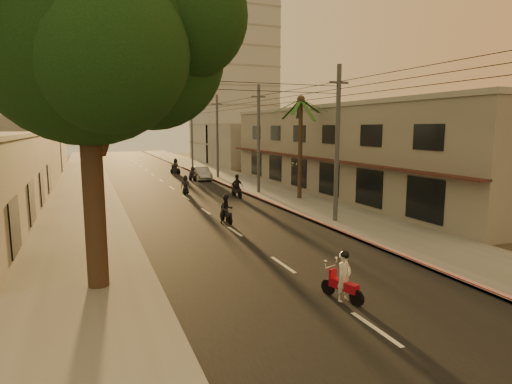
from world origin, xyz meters
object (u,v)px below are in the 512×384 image
scooter_mid_a (226,210)px  scooter_mid_b (237,187)px  scooter_far_a (186,186)px  scooter_far_b (193,174)px  palm_tree (301,105)px  scooter_red (344,278)px  broadleaf_tree (97,34)px  scooter_far_c (176,167)px  parked_car (202,174)px

scooter_mid_a → scooter_mid_b: size_ratio=0.92×
scooter_far_a → scooter_far_b: scooter_far_a is taller
palm_tree → scooter_mid_a: 11.59m
scooter_red → scooter_far_b: 32.29m
broadleaf_tree → scooter_mid_b: (10.41, 16.49, -7.64)m
scooter_mid_b → scooter_far_c: (-1.18, 18.87, 0.04)m
broadleaf_tree → scooter_red: bearing=-31.0°
scooter_mid_b → scooter_far_b: bearing=90.2°
palm_tree → parked_car: size_ratio=1.95×
scooter_red → palm_tree: bearing=49.6°
scooter_mid_a → scooter_mid_b: 9.14m
scooter_far_a → scooter_mid_b: bearing=-27.0°
parked_car → palm_tree: bearing=-72.9°
scooter_far_b → scooter_mid_b: bearing=-100.0°
broadleaf_tree → scooter_far_a: size_ratio=7.49×
scooter_mid_b → scooter_far_c: bearing=89.7°
scooter_red → scooter_mid_b: scooter_mid_b is taller
scooter_far_a → scooter_far_c: bearing=96.8°
scooter_far_a → scooter_far_c: 15.94m
scooter_red → parked_car: size_ratio=0.40×
scooter_mid_a → scooter_far_a: scooter_mid_a is taller
palm_tree → scooter_mid_b: 8.03m
scooter_far_b → scooter_far_c: size_ratio=0.82×
scooter_far_b → scooter_mid_a: bearing=-111.9°
scooter_far_a → scooter_mid_a: bearing=-75.6°
scooter_red → scooter_far_a: 23.72m
scooter_mid_b → scooter_far_c: 18.91m
palm_tree → parked_car: palm_tree is taller
scooter_far_a → scooter_red: bearing=-75.3°
palm_tree → scooter_red: palm_tree is taller
palm_tree → scooter_far_a: bearing=143.1°
scooter_red → scooter_mid_b: (3.54, 20.62, 0.09)m
scooter_mid_a → scooter_far_a: 11.51m
scooter_mid_a → parked_car: (3.88, 20.74, -0.10)m
palm_tree → scooter_far_b: (-5.03, 14.19, -6.42)m
scooter_mid_b → scooter_far_a: 4.63m
scooter_far_c → scooter_mid_a: bearing=-119.4°
scooter_mid_b → palm_tree: bearing=-36.0°
scooter_mid_a → scooter_far_c: bearing=81.2°
scooter_mid_b → parked_car: scooter_mid_b is taller
palm_tree → scooter_red: 20.60m
palm_tree → scooter_mid_a: size_ratio=4.67×
scooter_mid_a → scooter_far_c: (2.38, 27.29, 0.10)m
scooter_red → scooter_mid_b: bearing=63.1°
parked_car → scooter_far_c: scooter_far_c is taller
scooter_far_a → parked_car: (3.76, 9.23, -0.05)m
palm_tree → scooter_far_c: palm_tree is taller
scooter_mid_a → palm_tree: bearing=32.8°
scooter_red → scooter_mid_a: (-0.02, 12.20, 0.03)m
scooter_far_a → parked_car: size_ratio=0.38×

